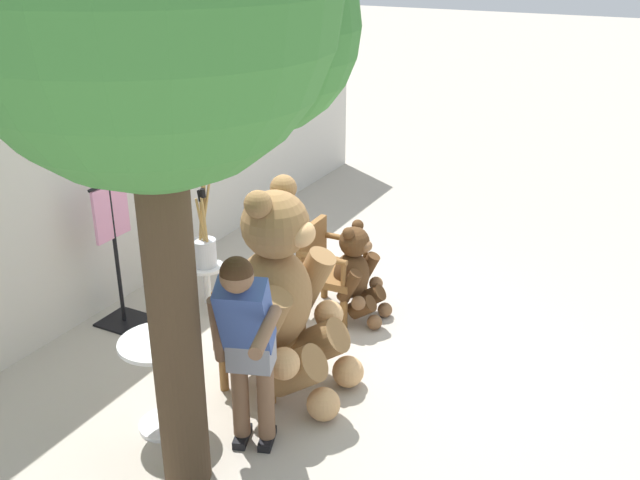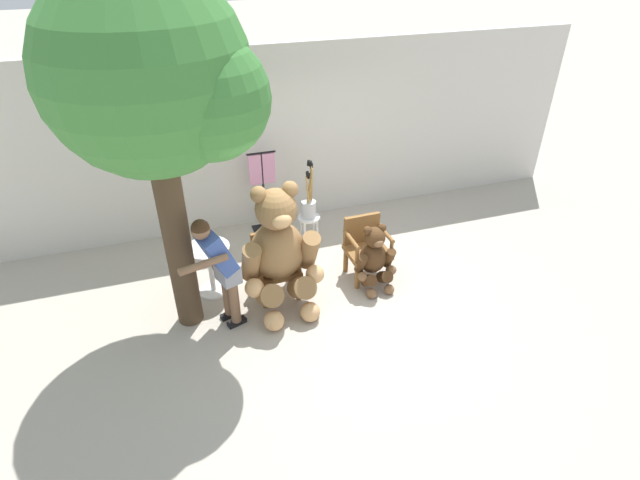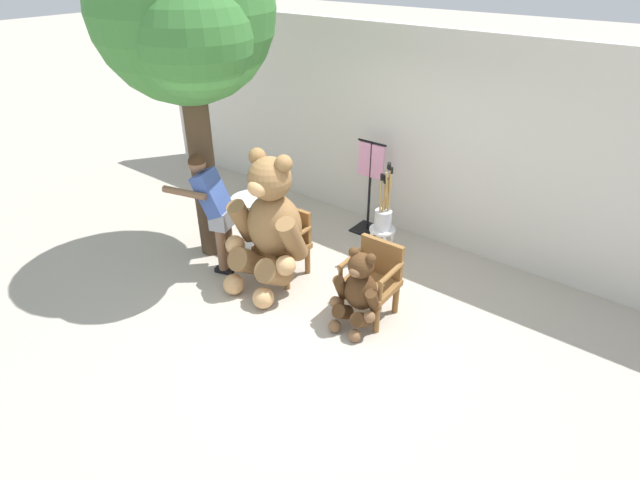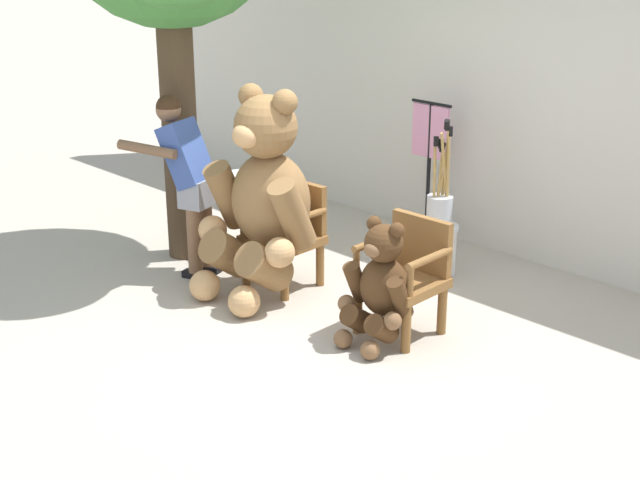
% 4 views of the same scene
% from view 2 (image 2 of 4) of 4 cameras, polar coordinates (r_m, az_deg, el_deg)
% --- Properties ---
extents(ground_plane, '(60.00, 60.00, 0.00)m').
position_cam_2_polar(ground_plane, '(6.67, 1.31, -6.82)').
color(ground_plane, '#B2A899').
extents(back_wall, '(10.00, 0.16, 2.80)m').
position_cam_2_polar(back_wall, '(7.98, -4.37, 11.69)').
color(back_wall, beige).
rests_on(back_wall, ground).
extents(wooden_chair_left, '(0.58, 0.55, 0.86)m').
position_cam_2_polar(wooden_chair_left, '(6.57, -5.18, -2.62)').
color(wooden_chair_left, brown).
rests_on(wooden_chair_left, ground).
extents(wooden_chair_right, '(0.57, 0.53, 0.86)m').
position_cam_2_polar(wooden_chair_right, '(6.90, 5.26, -0.70)').
color(wooden_chair_right, brown).
rests_on(wooden_chair_right, ground).
extents(teddy_bear_large, '(1.02, 0.98, 1.70)m').
position_cam_2_polar(teddy_bear_large, '(6.14, -4.67, -1.19)').
color(teddy_bear_large, olive).
rests_on(teddy_bear_large, ground).
extents(teddy_bear_small, '(0.56, 0.53, 0.94)m').
position_cam_2_polar(teddy_bear_small, '(6.68, 6.24, -2.03)').
color(teddy_bear_small, '#4C3019').
rests_on(teddy_bear_small, ground).
extents(person_visitor, '(0.71, 0.64, 1.55)m').
position_cam_2_polar(person_visitor, '(5.86, -11.49, -2.64)').
color(person_visitor, black).
rests_on(person_visitor, ground).
extents(white_stool, '(0.34, 0.34, 0.46)m').
position_cam_2_polar(white_stool, '(7.62, -1.27, 2.00)').
color(white_stool, white).
rests_on(white_stool, ground).
extents(brush_bucket, '(0.22, 0.22, 0.91)m').
position_cam_2_polar(brush_bucket, '(7.47, -1.28, 4.08)').
color(brush_bucket, silver).
rests_on(brush_bucket, white_stool).
extents(round_side_table, '(0.56, 0.56, 0.72)m').
position_cam_2_polar(round_side_table, '(6.70, -12.44, -2.73)').
color(round_side_table, white).
rests_on(round_side_table, ground).
extents(patio_tree, '(2.12, 2.02, 4.05)m').
position_cam_2_polar(patio_tree, '(5.16, -18.06, 16.84)').
color(patio_tree, '#473523').
rests_on(patio_tree, ground).
extents(clothing_display_stand, '(0.44, 0.40, 1.36)m').
position_cam_2_polar(clothing_display_stand, '(7.79, -6.47, 5.58)').
color(clothing_display_stand, black).
rests_on(clothing_display_stand, ground).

